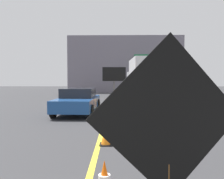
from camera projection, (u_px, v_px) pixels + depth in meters
name	position (u px, v px, depth m)	size (l,w,h in m)	color
lane_center_stripe	(96.00, 154.00, 5.80)	(0.14, 36.00, 0.01)	yellow
roadwork_sign	(169.00, 121.00, 2.25)	(1.59, 0.42, 2.33)	#593819
arrow_board_trailer	(114.00, 100.00, 15.76)	(1.60, 1.91, 2.70)	orange
box_truck	(144.00, 79.00, 19.94)	(2.70, 7.28, 3.58)	black
pickup_car	(78.00, 101.00, 12.60)	(2.17, 4.49, 1.38)	navy
highway_guide_sign	(150.00, 66.00, 27.11)	(2.79, 0.28, 5.00)	gray
far_building_block	(124.00, 66.00, 34.80)	(15.77, 7.58, 7.79)	slate
traffic_cone_mid_lane	(106.00, 135.00, 6.58)	(0.36, 0.36, 0.60)	black
traffic_cone_far_lane	(106.00, 115.00, 9.70)	(0.36, 0.36, 0.77)	black
traffic_cone_curbside	(111.00, 107.00, 13.00)	(0.36, 0.36, 0.64)	black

